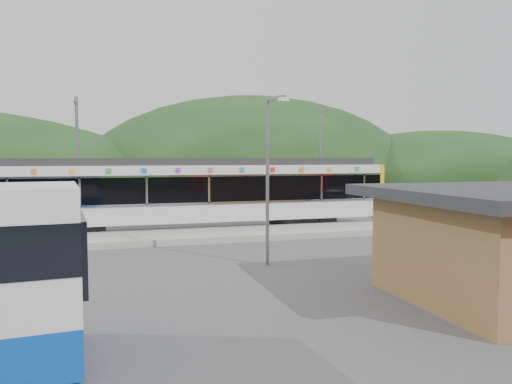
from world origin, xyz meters
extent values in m
plane|color=#4C4C4F|center=(0.00, 0.00, 0.00)|extent=(120.00, 120.00, 0.00)
ellipsoid|color=#1E3D19|center=(16.00, 54.00, 0.00)|extent=(52.00, 39.00, 26.00)
ellipsoid|color=#1E3D19|center=(45.00, 48.00, 0.00)|extent=(44.00, 33.00, 16.00)
cube|color=#9E9E99|center=(0.00, 3.30, 0.15)|extent=(26.00, 3.20, 0.30)
cube|color=yellow|center=(0.00, 2.00, 0.30)|extent=(26.00, 0.10, 0.01)
cube|color=black|center=(-7.23, 6.00, 0.30)|extent=(3.20, 2.20, 0.56)
cube|color=black|center=(4.77, 6.00, 0.30)|extent=(3.20, 2.20, 0.56)
cube|color=silver|center=(-1.23, 6.00, 1.04)|extent=(20.00, 2.90, 0.92)
cube|color=black|center=(-1.23, 6.00, 2.23)|extent=(20.00, 2.96, 1.45)
cube|color=silver|center=(-1.23, 4.50, 1.55)|extent=(20.00, 0.05, 0.10)
cube|color=silver|center=(-1.23, 4.50, 2.90)|extent=(20.00, 0.05, 0.10)
cube|color=silver|center=(-1.23, 6.00, 3.17)|extent=(20.00, 2.90, 0.45)
cube|color=#2D2D30|center=(-1.23, 6.00, 3.58)|extent=(19.40, 2.50, 0.36)
cube|color=#DCC10B|center=(8.89, 6.00, 1.90)|extent=(0.24, 2.92, 3.00)
cube|color=silver|center=(-9.73, 4.50, 2.23)|extent=(0.10, 0.05, 1.35)
cube|color=silver|center=(-6.73, 4.50, 2.23)|extent=(0.10, 0.05, 1.35)
cube|color=silver|center=(-3.73, 4.50, 2.23)|extent=(0.10, 0.05, 1.35)
cube|color=silver|center=(-0.73, 4.50, 2.23)|extent=(0.10, 0.05, 1.35)
cube|color=silver|center=(2.27, 4.50, 2.23)|extent=(0.10, 0.05, 1.35)
cube|color=silver|center=(5.27, 4.50, 2.23)|extent=(0.10, 0.05, 1.35)
cube|color=silver|center=(7.77, 4.50, 2.23)|extent=(0.10, 0.05, 1.35)
cube|color=orange|center=(-8.63, 4.51, 3.18)|extent=(0.22, 0.04, 0.22)
cube|color=yellow|center=(-7.03, 4.51, 3.18)|extent=(0.22, 0.04, 0.22)
cube|color=green|center=(-5.43, 4.51, 3.18)|extent=(0.22, 0.04, 0.22)
cube|color=blue|center=(-3.83, 4.51, 3.18)|extent=(0.22, 0.04, 0.22)
cube|color=purple|center=(-2.23, 4.51, 3.18)|extent=(0.22, 0.04, 0.22)
cube|color=#E54C8C|center=(-0.63, 4.51, 3.18)|extent=(0.22, 0.04, 0.22)
cube|color=#19A5A5|center=(0.97, 4.51, 3.18)|extent=(0.22, 0.04, 0.22)
cube|color=red|center=(2.57, 4.51, 3.18)|extent=(0.22, 0.04, 0.22)
cube|color=orange|center=(4.17, 4.51, 3.18)|extent=(0.22, 0.04, 0.22)
cube|color=yellow|center=(5.77, 4.51, 3.18)|extent=(0.22, 0.04, 0.22)
cube|color=green|center=(7.37, 4.51, 3.18)|extent=(0.22, 0.04, 0.22)
cylinder|color=slate|center=(-7.00, 8.60, 3.50)|extent=(0.18, 0.18, 7.00)
cube|color=slate|center=(-7.00, 7.80, 6.60)|extent=(0.08, 1.80, 0.08)
cylinder|color=slate|center=(7.00, 8.60, 3.50)|extent=(0.18, 0.18, 7.00)
cube|color=slate|center=(7.00, 7.80, 6.60)|extent=(0.08, 1.80, 0.08)
cylinder|color=slate|center=(-0.15, -3.00, 2.95)|extent=(0.12, 0.12, 5.90)
cube|color=slate|center=(-0.15, -3.44, 5.80)|extent=(0.43, 0.97, 0.12)
cube|color=silver|center=(-0.15, -3.88, 5.72)|extent=(0.39, 0.28, 0.12)
camera|label=1|loc=(-5.52, -19.55, 3.81)|focal=35.00mm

